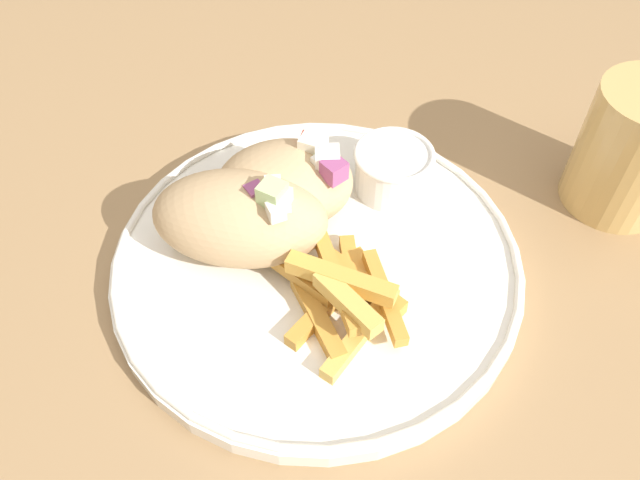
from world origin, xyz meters
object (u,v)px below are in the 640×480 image
object	(u,v)px
pita_sandwich_far	(286,183)
sauce_ramekin	(393,168)
plate	(320,261)
fries_pile	(343,293)
pita_sandwich_near	(241,217)
water_glass	(631,155)

from	to	relation	value
pita_sandwich_far	sauce_ramekin	xyz separation A→B (m)	(0.07, 0.05, -0.01)
plate	pita_sandwich_far	size ratio (longest dim) A/B	2.34
plate	fries_pile	bearing A→B (deg)	-50.09
plate	sauce_ramekin	world-z (taller)	sauce_ramekin
sauce_ramekin	fries_pile	bearing A→B (deg)	-90.39
pita_sandwich_near	water_glass	bearing A→B (deg)	18.66
plate	pita_sandwich_near	distance (m)	0.07
pita_sandwich_near	sauce_ramekin	xyz separation A→B (m)	(0.09, 0.10, -0.01)
pita_sandwich_near	sauce_ramekin	bearing A→B (deg)	35.34
sauce_ramekin	plate	bearing A→B (deg)	-108.37
plate	water_glass	world-z (taller)	water_glass
fries_pile	sauce_ramekin	world-z (taller)	same
pita_sandwich_far	pita_sandwich_near	bearing A→B (deg)	-137.76
plate	pita_sandwich_far	distance (m)	0.06
pita_sandwich_near	fries_pile	bearing A→B (deg)	-29.71
plate	water_glass	xyz separation A→B (m)	(0.20, 0.15, 0.04)
sauce_ramekin	pita_sandwich_near	bearing A→B (deg)	-131.44
sauce_ramekin	water_glass	world-z (taller)	water_glass
plate	fries_pile	size ratio (longest dim) A/B	2.62
sauce_ramekin	pita_sandwich_far	bearing A→B (deg)	-142.66
sauce_ramekin	water_glass	xyz separation A→B (m)	(0.17, 0.06, 0.01)
plate	water_glass	distance (m)	0.26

